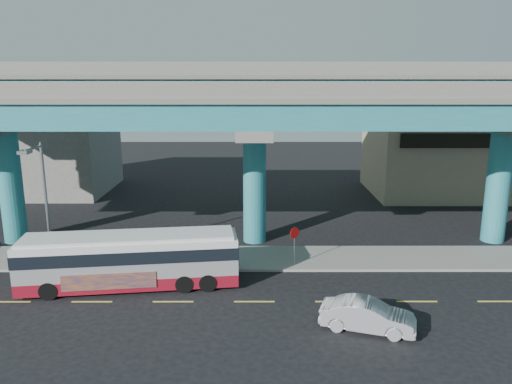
{
  "coord_description": "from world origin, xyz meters",
  "views": [
    {
      "loc": [
        0.04,
        -22.93,
        10.86
      ],
      "look_at": [
        0.09,
        4.0,
        4.54
      ],
      "focal_mm": 35.0,
      "sensor_mm": 36.0,
      "label": 1
    }
  ],
  "objects_px": {
    "sedan": "(368,316)",
    "stop_sign": "(294,238)",
    "street_lamp": "(41,189)",
    "transit_bus": "(130,259)"
  },
  "relations": [
    {
      "from": "sedan",
      "to": "street_lamp",
      "type": "height_order",
      "value": "street_lamp"
    },
    {
      "from": "sedan",
      "to": "stop_sign",
      "type": "distance_m",
      "value": 7.81
    },
    {
      "from": "transit_bus",
      "to": "stop_sign",
      "type": "distance_m",
      "value": 9.15
    },
    {
      "from": "street_lamp",
      "to": "sedan",
      "type": "bearing_deg",
      "value": -21.56
    },
    {
      "from": "street_lamp",
      "to": "stop_sign",
      "type": "distance_m",
      "value": 14.25
    },
    {
      "from": "sedan",
      "to": "stop_sign",
      "type": "xyz_separation_m",
      "value": [
        -2.64,
        7.26,
        1.11
      ]
    },
    {
      "from": "sedan",
      "to": "stop_sign",
      "type": "height_order",
      "value": "stop_sign"
    },
    {
      "from": "transit_bus",
      "to": "street_lamp",
      "type": "bearing_deg",
      "value": 152.0
    },
    {
      "from": "street_lamp",
      "to": "stop_sign",
      "type": "height_order",
      "value": "street_lamp"
    },
    {
      "from": "street_lamp",
      "to": "transit_bus",
      "type": "bearing_deg",
      "value": -20.82
    }
  ]
}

